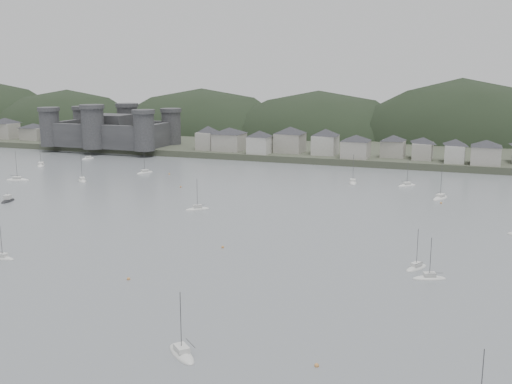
% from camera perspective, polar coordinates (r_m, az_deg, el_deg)
% --- Properties ---
extents(ground, '(900.00, 900.00, 0.00)m').
position_cam_1_polar(ground, '(118.17, -12.91, -9.66)').
color(ground, slate).
rests_on(ground, ground).
extents(far_shore_land, '(900.00, 250.00, 3.00)m').
position_cam_1_polar(far_shore_land, '(393.63, 11.23, 5.32)').
color(far_shore_land, '#383D2D').
rests_on(far_shore_land, ground).
extents(forested_ridge, '(851.55, 103.94, 102.57)m').
position_cam_1_polar(forested_ridge, '(369.36, 11.25, 2.93)').
color(forested_ridge, black).
rests_on(forested_ridge, ground).
extents(castle, '(66.00, 43.00, 20.00)m').
position_cam_1_polar(castle, '(328.10, -13.49, 5.71)').
color(castle, '#343437').
rests_on(castle, far_shore_land).
extents(waterfront_town, '(451.48, 28.46, 12.92)m').
position_cam_1_polar(waterfront_town, '(277.23, 17.91, 3.99)').
color(waterfront_town, '#9A978D').
rests_on(waterfront_town, far_shore_land).
extents(moored_fleet, '(268.12, 176.86, 13.62)m').
position_cam_1_polar(moored_fleet, '(182.68, -6.38, -1.85)').
color(moored_fleet, silver).
rests_on(moored_fleet, ground).
extents(motor_launch_far, '(4.08, 7.49, 3.71)m').
position_cam_1_polar(motor_launch_far, '(212.27, -22.33, -0.75)').
color(motor_launch_far, black).
rests_on(motor_launch_far, ground).
extents(mooring_buoys, '(175.26, 138.47, 0.70)m').
position_cam_1_polar(mooring_buoys, '(164.88, -1.79, -3.26)').
color(mooring_buoys, '#CC8744').
rests_on(mooring_buoys, ground).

